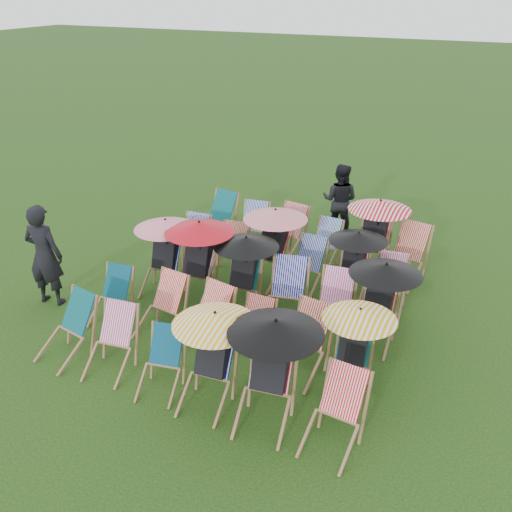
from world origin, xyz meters
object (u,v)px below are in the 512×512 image
at_px(person_left, 44,255).
at_px(deckchair_5, 335,415).
at_px(deckchair_0, 66,329).
at_px(person_rear, 340,200).
at_px(deckchair_29, 405,255).

bearing_deg(person_left, deckchair_5, 159.13).
relative_size(deckchair_0, person_rear, 0.60).
height_order(deckchair_29, person_rear, person_rear).
xyz_separation_m(deckchair_29, person_left, (-5.39, -3.41, 0.39)).
bearing_deg(deckchair_0, person_left, 152.27).
height_order(deckchair_5, deckchair_29, deckchair_29).
distance_m(deckchair_5, person_left, 5.67).
distance_m(deckchair_0, deckchair_29, 6.04).
bearing_deg(deckchair_0, deckchair_5, 10.24).
bearing_deg(deckchair_5, person_left, 174.07).
relative_size(person_left, person_rear, 1.12).
bearing_deg(person_rear, deckchair_5, 105.54).
bearing_deg(deckchair_5, deckchair_0, -174.88).
relative_size(deckchair_5, deckchair_29, 0.87).
distance_m(deckchair_29, person_left, 6.39).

